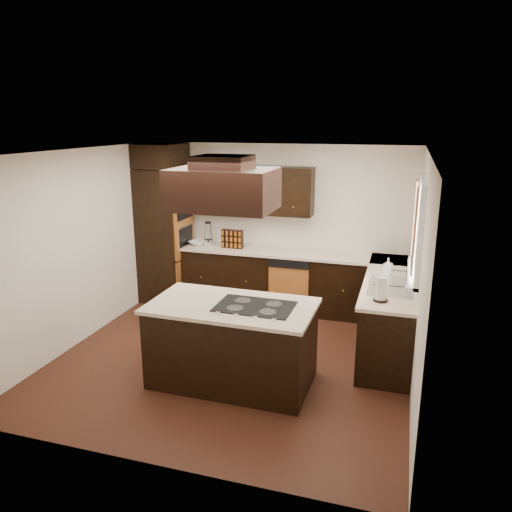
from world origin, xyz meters
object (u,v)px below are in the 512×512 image
object	(u,v)px
oven_column	(164,235)
range_hood	(223,189)
island	(232,345)
spice_rack	(232,239)

from	to	relation	value
oven_column	range_hood	size ratio (longest dim) A/B	2.02
oven_column	island	world-z (taller)	oven_column
range_hood	oven_column	bearing A→B (deg)	129.74
island	oven_column	bearing A→B (deg)	131.55
island	spice_rack	world-z (taller)	spice_rack
island	range_hood	world-z (taller)	range_hood
island	spice_rack	size ratio (longest dim) A/B	5.00
spice_rack	range_hood	bearing A→B (deg)	-67.76
spice_rack	oven_column	bearing A→B (deg)	-172.98
island	spice_rack	bearing A→B (deg)	110.18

